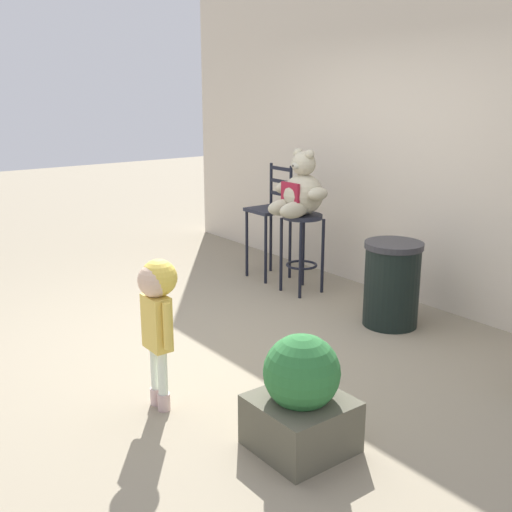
{
  "coord_description": "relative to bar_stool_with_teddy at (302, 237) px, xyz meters",
  "views": [
    {
      "loc": [
        3.83,
        -2.49,
        1.98
      ],
      "look_at": [
        -0.0,
        0.42,
        0.67
      ],
      "focal_mm": 43.45,
      "sensor_mm": 36.0,
      "label": 1
    }
  ],
  "objects": [
    {
      "name": "child_walking",
      "position": [
        1.22,
        -2.25,
        0.15
      ],
      "size": [
        0.31,
        0.25,
        0.98
      ],
      "rotation": [
        0.0,
        0.0,
        -0.38
      ],
      "color": "beige",
      "rests_on": "ground_plane"
    },
    {
      "name": "ground_plane",
      "position": [
        0.61,
        -1.45,
        -0.56
      ],
      "size": [
        24.0,
        24.0,
        0.0
      ],
      "primitive_type": "plane",
      "color": "gray"
    },
    {
      "name": "bar_chair_empty",
      "position": [
        -0.59,
        0.07,
        0.11
      ],
      "size": [
        0.39,
        0.39,
        1.2
      ],
      "color": "#1E212D",
      "rests_on": "ground_plane"
    },
    {
      "name": "bar_stool_with_teddy",
      "position": [
        0.0,
        0.0,
        0.0
      ],
      "size": [
        0.39,
        0.39,
        0.79
      ],
      "color": "#1E212D",
      "rests_on": "ground_plane"
    },
    {
      "name": "trash_bin",
      "position": [
        1.14,
        0.01,
        -0.19
      ],
      "size": [
        0.49,
        0.49,
        0.73
      ],
      "color": "black",
      "rests_on": "ground_plane"
    },
    {
      "name": "building_wall",
      "position": [
        0.61,
        0.82,
        1.05
      ],
      "size": [
        6.9,
        0.3,
        3.23
      ],
      "primitive_type": "cube",
      "color": "beige",
      "rests_on": "ground_plane"
    },
    {
      "name": "teddy_bear",
      "position": [
        -0.0,
        -0.03,
        0.46
      ],
      "size": [
        0.61,
        0.55,
        0.63
      ],
      "color": "#AFA88E",
      "rests_on": "bar_stool_with_teddy"
    },
    {
      "name": "planter_with_shrub",
      "position": [
        2.11,
        -1.85,
        -0.25
      ],
      "size": [
        0.51,
        0.51,
        0.68
      ],
      "color": "#555242",
      "rests_on": "ground_plane"
    }
  ]
}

